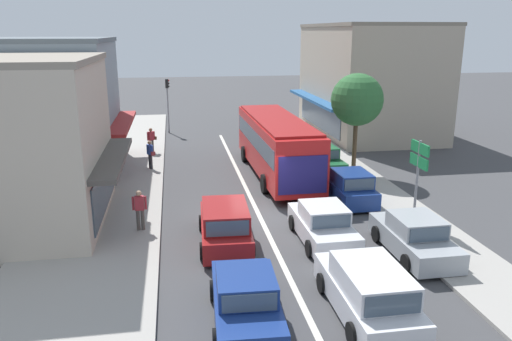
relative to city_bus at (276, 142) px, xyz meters
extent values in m
plane|color=#3F3F42|center=(-1.99, -6.41, -1.88)|extent=(140.00, 140.00, 0.00)
cube|color=silver|center=(-1.99, -2.41, -1.88)|extent=(0.20, 28.00, 0.01)
cube|color=#A39E96|center=(-8.79, -0.41, -1.81)|extent=(5.20, 44.00, 0.14)
cube|color=#A39E96|center=(4.21, -0.41, -1.82)|extent=(2.80, 44.00, 0.12)
cube|color=beige|center=(-12.19, -5.53, 1.40)|extent=(7.36, 7.77, 6.57)
cube|color=#4C4742|center=(-8.06, -5.53, 0.82)|extent=(1.10, 7.15, 0.20)
cube|color=#425160|center=(-8.48, -5.53, -0.48)|extent=(0.06, 6.21, 1.80)
cube|color=#84939E|center=(-12.19, 2.79, 1.70)|extent=(6.64, 8.52, 7.17)
cube|color=maroon|center=(-8.42, 2.79, 0.82)|extent=(1.10, 7.83, 0.20)
cube|color=#425160|center=(-8.84, 2.79, -0.48)|extent=(0.06, 6.81, 1.80)
cube|color=slate|center=(-12.19, 2.79, 5.41)|extent=(6.80, 8.52, 0.24)
cube|color=#B2A38E|center=(9.51, 10.96, 2.15)|extent=(7.62, 12.78, 8.06)
cube|color=#23568E|center=(5.25, 10.96, 0.82)|extent=(1.10, 11.76, 0.20)
cube|color=#425160|center=(5.67, 10.96, -0.48)|extent=(0.06, 10.23, 1.80)
cube|color=gray|center=(9.51, 10.96, 6.30)|extent=(7.78, 12.78, 0.24)
cube|color=red|center=(0.00, 0.01, -0.12)|extent=(2.69, 10.84, 2.70)
cube|color=#425160|center=(0.00, 0.01, 0.28)|extent=(2.72, 10.41, 0.90)
cube|color=navy|center=(0.09, -5.42, -0.32)|extent=(2.25, 0.10, 1.76)
cube|color=maroon|center=(0.00, 0.01, 1.29)|extent=(2.55, 9.98, 0.12)
cylinder|color=black|center=(-1.31, 3.34, -1.40)|extent=(0.28, 0.96, 0.96)
cylinder|color=black|center=(1.19, 3.38, -1.40)|extent=(0.28, 0.96, 0.96)
cylinder|color=black|center=(-1.20, -2.98, -1.40)|extent=(0.28, 0.96, 0.96)
cylinder|color=black|center=(1.30, -2.94, -1.40)|extent=(0.28, 0.96, 0.96)
cube|color=silver|center=(-0.35, -14.23, -1.36)|extent=(1.77, 4.50, 0.76)
cube|color=silver|center=(-0.35, -14.58, -0.64)|extent=(1.65, 2.60, 0.68)
cube|color=#425160|center=(-0.34, -13.26, -0.64)|extent=(1.51, 0.06, 0.58)
cube|color=#425160|center=(-0.35, -15.90, -0.64)|extent=(1.48, 0.06, 0.54)
cylinder|color=black|center=(-1.22, -12.88, -1.57)|extent=(0.18, 0.62, 0.62)
cylinder|color=black|center=(0.54, -12.88, -1.57)|extent=(0.18, 0.62, 0.62)
cylinder|color=black|center=(-1.23, -15.58, -1.57)|extent=(0.18, 0.62, 0.62)
cylinder|color=black|center=(0.53, -15.58, -1.57)|extent=(0.18, 0.62, 0.62)
cube|color=navy|center=(-3.75, -14.08, -1.37)|extent=(1.92, 4.28, 0.72)
cube|color=navy|center=(-3.76, -14.18, -0.71)|extent=(1.65, 1.87, 0.60)
cube|color=#425160|center=(-3.71, -13.26, -0.71)|extent=(1.44, 0.13, 0.51)
cube|color=#425160|center=(-3.80, -15.10, -0.71)|extent=(1.41, 0.13, 0.48)
cylinder|color=black|center=(-4.55, -12.78, -1.57)|extent=(0.21, 0.63, 0.62)
cylinder|color=black|center=(-2.83, -12.86, -1.57)|extent=(0.21, 0.63, 0.62)
cylinder|color=black|center=(-4.67, -15.29, -1.57)|extent=(0.21, 0.63, 0.62)
cylinder|color=black|center=(-2.96, -15.38, -1.57)|extent=(0.21, 0.63, 0.62)
cube|color=maroon|center=(-3.75, -8.64, -1.36)|extent=(1.96, 4.57, 0.76)
cube|color=maroon|center=(-3.77, -8.99, -0.64)|extent=(1.75, 2.67, 0.68)
cube|color=#425160|center=(-3.71, -7.67, -0.64)|extent=(1.51, 0.13, 0.58)
cube|color=#425160|center=(-3.83, -10.31, -0.64)|extent=(1.48, 0.13, 0.54)
cylinder|color=black|center=(-4.57, -7.25, -1.57)|extent=(0.21, 0.63, 0.62)
cylinder|color=black|center=(-2.81, -7.33, -1.57)|extent=(0.21, 0.63, 0.62)
cylinder|color=black|center=(-4.69, -9.95, -1.57)|extent=(0.21, 0.63, 0.62)
cylinder|color=black|center=(-2.93, -10.03, -1.57)|extent=(0.21, 0.63, 0.62)
cube|color=silver|center=(-0.08, -9.11, -1.37)|extent=(1.75, 4.21, 0.72)
cube|color=silver|center=(-0.08, -9.21, -0.71)|extent=(1.57, 1.81, 0.60)
cube|color=#425160|center=(-0.08, -8.29, -0.71)|extent=(1.44, 0.07, 0.51)
cube|color=#425160|center=(-0.07, -10.13, -0.71)|extent=(1.40, 0.07, 0.48)
cylinder|color=black|center=(-0.95, -7.86, -1.57)|extent=(0.18, 0.62, 0.62)
cylinder|color=black|center=(0.77, -7.84, -1.57)|extent=(0.18, 0.62, 0.62)
cylinder|color=black|center=(-0.93, -10.38, -1.57)|extent=(0.18, 0.62, 0.62)
cylinder|color=black|center=(0.79, -10.36, -1.57)|extent=(0.18, 0.62, 0.62)
cube|color=#9EA3A8|center=(2.80, -10.77, -1.37)|extent=(1.74, 4.21, 0.72)
cube|color=#9EA3A8|center=(2.80, -10.87, -0.71)|extent=(1.57, 1.81, 0.60)
cube|color=#425160|center=(2.80, -9.95, -0.71)|extent=(1.44, 0.07, 0.51)
cube|color=#425160|center=(2.80, -11.79, -0.71)|extent=(1.40, 0.07, 0.48)
cylinder|color=black|center=(1.93, -9.52, -1.57)|extent=(0.18, 0.62, 0.62)
cylinder|color=black|center=(3.65, -9.51, -1.57)|extent=(0.18, 0.62, 0.62)
cylinder|color=black|center=(1.94, -12.04, -1.57)|extent=(0.18, 0.62, 0.62)
cylinder|color=black|center=(3.66, -12.03, -1.57)|extent=(0.18, 0.62, 0.62)
cube|color=navy|center=(2.46, -4.90, -1.36)|extent=(1.66, 3.71, 0.76)
cube|color=navy|center=(2.46, -5.20, -0.66)|extent=(1.53, 1.91, 0.64)
cube|color=#425160|center=(2.45, -4.23, -0.66)|extent=(1.40, 0.07, 0.54)
cube|color=#425160|center=(2.47, -6.17, -0.66)|extent=(1.37, 0.07, 0.51)
cylinder|color=black|center=(1.63, -3.80, -1.57)|extent=(0.18, 0.62, 0.62)
cylinder|color=black|center=(3.27, -3.79, -1.57)|extent=(0.18, 0.62, 0.62)
cylinder|color=black|center=(1.65, -6.02, -1.57)|extent=(0.18, 0.62, 0.62)
cylinder|color=black|center=(3.29, -6.01, -1.57)|extent=(0.18, 0.62, 0.62)
cube|color=#1E6638|center=(2.72, 0.53, -1.37)|extent=(1.86, 4.26, 0.72)
cube|color=#1E6638|center=(2.72, 0.43, -0.71)|extent=(1.62, 1.85, 0.60)
cube|color=#425160|center=(2.69, 1.35, -0.71)|extent=(1.44, 0.11, 0.51)
cube|color=#425160|center=(2.75, -0.49, -0.71)|extent=(1.41, 0.11, 0.48)
cylinder|color=black|center=(1.81, 1.76, -1.57)|extent=(0.20, 0.63, 0.62)
cylinder|color=black|center=(3.53, 1.82, -1.57)|extent=(0.20, 0.63, 0.62)
cylinder|color=black|center=(1.90, -0.76, -1.57)|extent=(0.20, 0.63, 0.62)
cylinder|color=black|center=(3.62, -0.70, -1.57)|extent=(0.20, 0.63, 0.62)
cylinder|color=gray|center=(-5.89, 13.24, 0.22)|extent=(0.12, 0.12, 4.20)
cube|color=black|center=(-5.89, 13.24, 1.97)|extent=(0.24, 0.24, 0.68)
sphere|color=red|center=(-5.75, 13.24, 2.20)|extent=(0.13, 0.13, 0.13)
sphere|color=black|center=(-5.75, 13.24, 1.98)|extent=(0.13, 0.13, 0.13)
sphere|color=black|center=(-5.75, 13.24, 1.76)|extent=(0.13, 0.13, 0.13)
cylinder|color=gray|center=(4.05, -8.26, -0.08)|extent=(0.10, 0.10, 3.60)
cube|color=#19753D|center=(4.05, -8.28, 1.42)|extent=(0.08, 1.40, 0.44)
cube|color=white|center=(4.10, -8.28, 1.42)|extent=(0.01, 1.10, 0.10)
cube|color=#19753D|center=(4.05, -8.28, 0.87)|extent=(0.08, 1.40, 0.44)
cube|color=white|center=(4.10, -8.28, 0.87)|extent=(0.01, 1.10, 0.10)
cylinder|color=brown|center=(4.34, -0.42, -0.29)|extent=(0.24, 0.24, 3.18)
cylinder|color=brown|center=(4.34, -0.03, 1.73)|extent=(0.10, 0.85, 0.92)
cylinder|color=brown|center=(4.69, -0.42, 1.69)|extent=(0.76, 0.10, 0.85)
cylinder|color=brown|center=(4.34, -0.83, 1.61)|extent=(0.10, 0.88, 0.69)
cylinder|color=brown|center=(3.97, -0.42, 1.66)|extent=(0.81, 0.10, 0.79)
sphere|color=#2D6633|center=(4.34, -0.42, 2.30)|extent=(2.83, 2.83, 2.83)
cylinder|color=#4C4742|center=(-7.05, 5.94, -1.32)|extent=(0.14, 0.14, 0.84)
cylinder|color=#4C4742|center=(-6.90, 6.04, -1.32)|extent=(0.14, 0.14, 0.84)
cube|color=#A82D38|center=(-6.98, 5.99, -0.62)|extent=(0.42, 0.38, 0.56)
sphere|color=#9E7051|center=(-6.98, 5.99, -0.22)|extent=(0.22, 0.22, 0.22)
cylinder|color=#A82D38|center=(-7.18, 5.86, -0.62)|extent=(0.09, 0.09, 0.54)
cylinder|color=#A82D38|center=(-6.78, 6.13, -0.62)|extent=(0.09, 0.09, 0.54)
cube|color=brown|center=(-6.73, 6.18, -0.80)|extent=(0.22, 0.26, 0.22)
cylinder|color=#4C4742|center=(-7.04, -7.20, -1.32)|extent=(0.14, 0.14, 0.84)
cylinder|color=#4C4742|center=(-6.86, -7.19, -1.32)|extent=(0.14, 0.14, 0.84)
cube|color=#A82D38|center=(-6.95, -7.19, -0.62)|extent=(0.36, 0.23, 0.56)
sphere|color=tan|center=(-6.95, -7.19, -0.22)|extent=(0.22, 0.22, 0.22)
cylinder|color=#A82D38|center=(-7.19, -7.20, -0.62)|extent=(0.09, 0.09, 0.54)
cylinder|color=#A82D38|center=(-6.71, -7.19, -0.62)|extent=(0.09, 0.09, 0.54)
cylinder|color=#333338|center=(-6.95, 2.15, -1.32)|extent=(0.14, 0.14, 0.84)
cylinder|color=#333338|center=(-6.85, 2.00, -1.32)|extent=(0.14, 0.14, 0.84)
cube|color=#3351A8|center=(-6.90, 2.07, -0.62)|extent=(0.38, 0.42, 0.56)
sphere|color=#9E7051|center=(-6.90, 2.07, -0.22)|extent=(0.22, 0.22, 0.22)
cylinder|color=#3351A8|center=(-7.02, 2.28, -0.62)|extent=(0.09, 0.09, 0.54)
cylinder|color=#3351A8|center=(-6.77, 1.87, -0.62)|extent=(0.09, 0.09, 0.54)
cube|color=maroon|center=(-6.72, 1.82, -0.80)|extent=(0.26, 0.21, 0.22)
camera|label=1|loc=(-5.47, -26.11, 5.85)|focal=35.00mm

